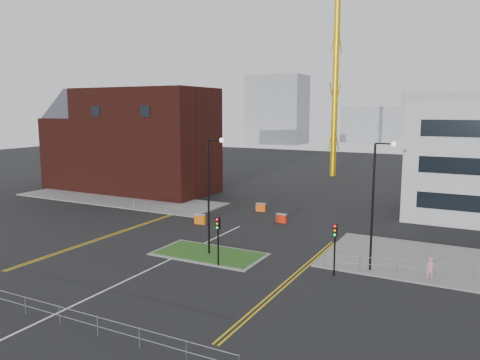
{
  "coord_description": "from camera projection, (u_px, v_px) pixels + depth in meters",
  "views": [
    {
      "loc": [
        20.49,
        -22.18,
        11.31
      ],
      "look_at": [
        1.35,
        14.47,
        5.0
      ],
      "focal_mm": 35.0,
      "sensor_mm": 36.0,
      "label": 1
    }
  ],
  "objects": [
    {
      "name": "traffic_light_right",
      "position": [
        335.0,
        239.0,
        31.63
      ],
      "size": [
        0.28,
        0.33,
        3.65
      ],
      "color": "black",
      "rests_on": "ground"
    },
    {
      "name": "yellow_right_a",
      "position": [
        289.0,
        279.0,
        31.43
      ],
      "size": [
        0.12,
        20.0,
        0.01
      ],
      "primitive_type": "cube",
      "color": "gold",
      "rests_on": "ground"
    },
    {
      "name": "pavement_left",
      "position": [
        118.0,
        199.0,
        58.94
      ],
      "size": [
        28.0,
        8.0,
        0.12
      ],
      "primitive_type": "cube",
      "color": "slate",
      "rests_on": "ground"
    },
    {
      "name": "railing_front",
      "position": [
        42.0,
        306.0,
        25.14
      ],
      "size": [
        24.05,
        0.05,
        1.1
      ],
      "color": "gray",
      "rests_on": "ground"
    },
    {
      "name": "railing_right",
      "position": [
        474.0,
        269.0,
        31.1
      ],
      "size": [
        19.05,
        5.05,
        1.1
      ],
      "color": "gray",
      "rests_on": "ground"
    },
    {
      "name": "yellow_right_b",
      "position": [
        293.0,
        279.0,
        31.29
      ],
      "size": [
        0.12,
        20.0,
        0.01
      ],
      "primitive_type": "cube",
      "color": "gold",
      "rests_on": "ground"
    },
    {
      "name": "grass_island",
      "position": [
        209.0,
        254.0,
        36.61
      ],
      "size": [
        8.0,
        4.0,
        0.12
      ],
      "primitive_type": "cube",
      "color": "#25511B",
      "rests_on": "ground"
    },
    {
      "name": "streetlamp_island",
      "position": [
        211.0,
        187.0,
        35.7
      ],
      "size": [
        1.46,
        0.36,
        9.18
      ],
      "color": "black",
      "rests_on": "ground"
    },
    {
      "name": "barrier_right",
      "position": [
        281.0,
        218.0,
        46.78
      ],
      "size": [
        1.1,
        0.43,
        0.9
      ],
      "color": "red",
      "rests_on": "ground"
    },
    {
      "name": "streetlamp_right_near",
      "position": [
        376.0,
        196.0,
        31.96
      ],
      "size": [
        1.46,
        0.36,
        9.18
      ],
      "color": "black",
      "rests_on": "ground"
    },
    {
      "name": "island_kerb",
      "position": [
        209.0,
        254.0,
        36.61
      ],
      "size": [
        8.6,
        4.6,
        0.08
      ],
      "primitive_type": "cube",
      "color": "slate",
      "rests_on": "ground"
    },
    {
      "name": "pedestrian",
      "position": [
        430.0,
        269.0,
        30.89
      ],
      "size": [
        0.69,
        0.56,
        1.64
      ],
      "primitive_type": "imported",
      "rotation": [
        0.0,
        0.0,
        0.31
      ],
      "color": "pink",
      "rests_on": "ground"
    },
    {
      "name": "barrier_mid",
      "position": [
        200.0,
        219.0,
        46.24
      ],
      "size": [
        1.17,
        0.44,
        0.98
      ],
      "color": "orange",
      "rests_on": "ground"
    },
    {
      "name": "skyline_b",
      "position": [
        446.0,
        120.0,
        138.65
      ],
      "size": [
        24.0,
        12.0,
        16.0
      ],
      "primitive_type": "cube",
      "color": "gray",
      "rests_on": "ground"
    },
    {
      "name": "yellow_left_a",
      "position": [
        119.0,
        232.0,
        43.4
      ],
      "size": [
        0.12,
        24.0,
        0.01
      ],
      "primitive_type": "cube",
      "color": "gold",
      "rests_on": "ground"
    },
    {
      "name": "barrier_left",
      "position": [
        261.0,
        207.0,
        51.93
      ],
      "size": [
        1.11,
        0.45,
        0.92
      ],
      "color": "#FF550E",
      "rests_on": "ground"
    },
    {
      "name": "ground",
      "position": [
        119.0,
        284.0,
        30.52
      ],
      "size": [
        200.0,
        200.0,
        0.0
      ],
      "primitive_type": "plane",
      "color": "black",
      "rests_on": "ground"
    },
    {
      "name": "skyline_a",
      "position": [
        277.0,
        110.0,
        152.32
      ],
      "size": [
        18.0,
        12.0,
        22.0
      ],
      "primitive_type": "cube",
      "color": "gray",
      "rests_on": "ground"
    },
    {
      "name": "centre_line",
      "position": [
        139.0,
        274.0,
        32.27
      ],
      "size": [
        0.15,
        30.0,
        0.01
      ],
      "primitive_type": "cube",
      "color": "silver",
      "rests_on": "ground"
    },
    {
      "name": "brick_building",
      "position": [
        129.0,
        141.0,
        64.53
      ],
      "size": [
        24.2,
        10.07,
        14.24
      ],
      "color": "#401510",
      "rests_on": "ground"
    },
    {
      "name": "skyline_d",
      "position": [
        389.0,
        125.0,
        155.95
      ],
      "size": [
        30.0,
        12.0,
        12.0
      ],
      "primitive_type": "cube",
      "color": "gray",
      "rests_on": "ground"
    },
    {
      "name": "traffic_light_island",
      "position": [
        218.0,
        232.0,
        33.54
      ],
      "size": [
        0.28,
        0.33,
        3.65
      ],
      "color": "black",
      "rests_on": "ground"
    },
    {
      "name": "yellow_left_b",
      "position": [
        122.0,
        232.0,
        43.26
      ],
      "size": [
        0.12,
        24.0,
        0.01
      ],
      "primitive_type": "cube",
      "color": "gold",
      "rests_on": "ground"
    },
    {
      "name": "railing_left",
      "position": [
        155.0,
        206.0,
        51.21
      ],
      "size": [
        6.05,
        0.05,
        1.1
      ],
      "color": "gray",
      "rests_on": "ground"
    }
  ]
}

